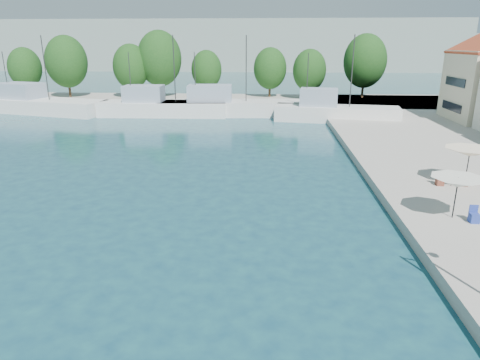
# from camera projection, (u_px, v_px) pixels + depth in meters

# --- Properties ---
(quay_far) EXTENTS (90.00, 16.00, 0.60)m
(quay_far) POSITION_uv_depth(u_px,v_px,m) (222.00, 102.00, 65.35)
(quay_far) COLOR #A8A398
(quay_far) RESTS_ON ground
(hill_west) EXTENTS (180.00, 40.00, 16.00)m
(hill_west) POSITION_uv_depth(u_px,v_px,m) (189.00, 45.00, 152.77)
(hill_west) COLOR gray
(hill_west) RESTS_ON ground
(hill_east) EXTENTS (140.00, 40.00, 12.00)m
(hill_east) POSITION_uv_depth(u_px,v_px,m) (375.00, 50.00, 167.67)
(hill_east) COLOR gray
(hill_east) RESTS_ON ground
(trawler_01) EXTENTS (19.74, 9.62, 10.20)m
(trawler_01) POSITION_uv_depth(u_px,v_px,m) (35.00, 104.00, 56.92)
(trawler_01) COLOR white
(trawler_01) RESTS_ON ground
(trawler_02) EXTENTS (16.12, 4.60, 10.20)m
(trawler_02) POSITION_uv_depth(u_px,v_px,m) (160.00, 107.00, 54.30)
(trawler_02) COLOR silver
(trawler_02) RESTS_ON ground
(trawler_03) EXTENTS (18.70, 6.14, 10.20)m
(trawler_03) POSITION_uv_depth(u_px,v_px,m) (228.00, 107.00, 54.84)
(trawler_03) COLOR silver
(trawler_03) RESTS_ON ground
(trawler_04) EXTENTS (14.68, 5.63, 10.20)m
(trawler_04) POSITION_uv_depth(u_px,v_px,m) (333.00, 112.00, 50.47)
(trawler_04) COLOR silver
(trawler_04) RESTS_ON ground
(tree_01) EXTENTS (5.18, 5.18, 7.67)m
(tree_01) POSITION_uv_depth(u_px,v_px,m) (25.00, 68.00, 69.24)
(tree_01) COLOR #3F2B19
(tree_01) RESTS_ON quay_far
(tree_02) EXTENTS (6.41, 6.41, 9.49)m
(tree_02) POSITION_uv_depth(u_px,v_px,m) (66.00, 62.00, 66.83)
(tree_02) COLOR #3F2B19
(tree_02) RESTS_ON quay_far
(tree_03) EXTENTS (5.54, 5.54, 8.21)m
(tree_03) POSITION_uv_depth(u_px,v_px,m) (131.00, 67.00, 66.71)
(tree_03) COLOR #3F2B19
(tree_03) RESTS_ON quay_far
(tree_04) EXTENTS (6.93, 6.93, 10.25)m
(tree_04) POSITION_uv_depth(u_px,v_px,m) (159.00, 59.00, 67.47)
(tree_04) COLOR #3F2B19
(tree_04) RESTS_ON quay_far
(tree_05) EXTENTS (4.89, 4.89, 7.24)m
(tree_05) POSITION_uv_depth(u_px,v_px,m) (207.00, 70.00, 68.72)
(tree_05) COLOR #3F2B19
(tree_05) RESTS_ON quay_far
(tree_06) EXTENTS (5.18, 5.18, 7.66)m
(tree_06) POSITION_uv_depth(u_px,v_px,m) (270.00, 68.00, 67.37)
(tree_06) COLOR #3F2B19
(tree_06) RESTS_ON quay_far
(tree_07) EXTENTS (5.04, 5.04, 7.46)m
(tree_07) POSITION_uv_depth(u_px,v_px,m) (309.00, 70.00, 64.91)
(tree_07) COLOR #3F2B19
(tree_07) RESTS_ON quay_far
(tree_08) EXTENTS (6.56, 6.56, 9.71)m
(tree_08) POSITION_uv_depth(u_px,v_px,m) (365.00, 61.00, 66.06)
(tree_08) COLOR #3F2B19
(tree_08) RESTS_ON quay_far
(umbrella_white) EXTENTS (2.64, 2.64, 2.10)m
(umbrella_white) POSITION_uv_depth(u_px,v_px,m) (458.00, 182.00, 20.76)
(umbrella_white) COLOR black
(umbrella_white) RESTS_ON quay_right
(umbrella_cream) EXTENTS (2.98, 2.98, 2.26)m
(umbrella_cream) POSITION_uv_depth(u_px,v_px,m) (470.00, 152.00, 25.80)
(umbrella_cream) COLOR black
(umbrella_cream) RESTS_ON quay_right
(cafe_table_03) EXTENTS (1.82, 0.70, 0.76)m
(cafe_table_03) POSITION_uv_depth(u_px,v_px,m) (452.00, 181.00, 26.00)
(cafe_table_03) COLOR black
(cafe_table_03) RESTS_ON quay_right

